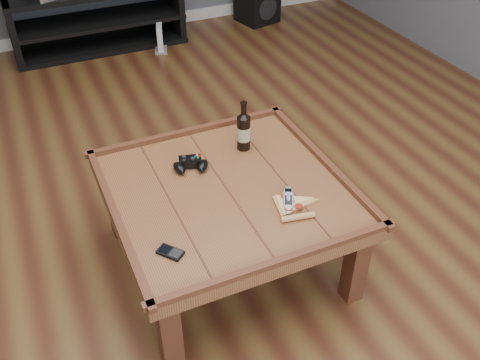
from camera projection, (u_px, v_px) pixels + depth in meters
name	position (u px, v px, depth m)	size (l,w,h in m)	color
ground	(228.00, 261.00, 2.59)	(6.00, 6.00, 0.00)	#411F12
baseboard	(95.00, 31.00, 4.71)	(5.00, 0.02, 0.10)	silver
coffee_table	(227.00, 199.00, 2.35)	(1.03, 1.03, 0.48)	#573219
media_console	(97.00, 19.00, 4.42)	(1.40, 0.45, 0.50)	black
beer_bottle	(244.00, 130.00, 2.50)	(0.07, 0.07, 0.25)	black
game_controller	(191.00, 164.00, 2.41)	(0.17, 0.14, 0.05)	black
pizza_slice	(292.00, 205.00, 2.21)	(0.20, 0.28, 0.03)	tan
smartphone	(170.00, 252.00, 2.00)	(0.10, 0.11, 0.01)	black
remote_control	(288.00, 200.00, 2.23)	(0.13, 0.18, 0.03)	#A0A7AE
subwoofer	(257.00, 4.00, 4.94)	(0.38, 0.38, 0.32)	black
game_console	(160.00, 39.00, 4.45)	(0.15, 0.20, 0.22)	gray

